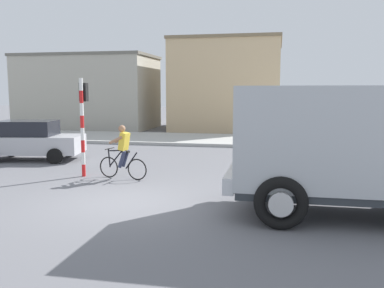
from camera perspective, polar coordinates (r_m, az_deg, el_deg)
The scene contains 8 objects.
ground_plane at distance 10.78m, azimuth -8.94°, elevation -7.85°, with size 120.00×120.00×0.00m, color slate.
sidewalk_far at distance 23.34m, azimuth 2.46°, elevation 0.61°, with size 80.00×5.00×0.16m, color #ADADA8.
truck_foreground at distance 9.87m, azimuth 21.34°, elevation 0.20°, with size 5.43×2.88×2.90m.
cyclist at distance 13.42m, azimuth -9.44°, elevation -1.09°, with size 1.71×0.56×1.72m.
traffic_light_pole at distance 14.03m, azimuth -14.67°, elevation 4.07°, with size 0.24×0.43×3.20m.
car_red_near at distance 18.08m, azimuth -21.20°, elevation 0.51°, with size 4.24×2.39×1.60m.
building_corner_left at distance 32.33m, azimuth -13.91°, elevation 6.92°, with size 9.75×5.64×5.39m.
building_mid_block at distance 31.17m, azimuth 5.01°, elevation 8.00°, with size 7.55×8.11×6.37m.
Camera 1 is at (3.71, -9.73, 2.81)m, focal length 39.06 mm.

